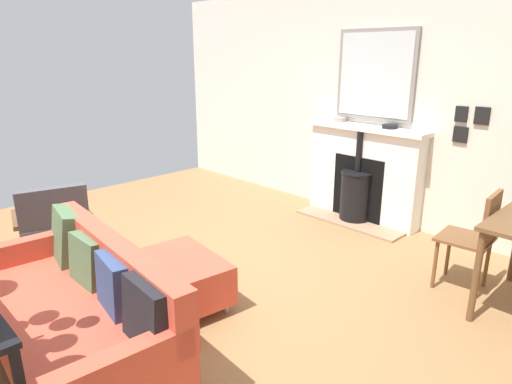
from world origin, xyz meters
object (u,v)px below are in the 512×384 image
object	(u,v)px
mantel_bowl_far	(390,126)
armchair_accent	(53,218)
ottoman	(179,278)
dining_chair_near_fireplace	(477,233)
fireplace	(362,178)
mantel_bowl_near	(339,119)
sofa	(79,310)

from	to	relation	value
mantel_bowl_far	armchair_accent	world-z (taller)	mantel_bowl_far
ottoman	dining_chair_near_fireplace	bearing A→B (deg)	141.31
fireplace	mantel_bowl_far	size ratio (longest dim) A/B	8.74
fireplace	mantel_bowl_near	xyz separation A→B (m)	(-0.03, -0.38, 0.65)
mantel_bowl_near	mantel_bowl_far	bearing A→B (deg)	90.00
mantel_bowl_near	mantel_bowl_far	distance (m)	0.67
mantel_bowl_far	armchair_accent	xyz separation A→B (m)	(3.07, -1.71, -0.72)
mantel_bowl_near	ottoman	world-z (taller)	mantel_bowl_near
mantel_bowl_near	dining_chair_near_fireplace	xyz separation A→B (m)	(0.83, 1.98, -0.64)
fireplace	dining_chair_near_fireplace	bearing A→B (deg)	63.52
ottoman	dining_chair_near_fireplace	world-z (taller)	dining_chair_near_fireplace
mantel_bowl_far	dining_chair_near_fireplace	size ratio (longest dim) A/B	0.19
fireplace	sofa	bearing A→B (deg)	2.85
mantel_bowl_far	sofa	world-z (taller)	mantel_bowl_far
fireplace	armchair_accent	size ratio (longest dim) A/B	1.86
sofa	dining_chair_near_fireplace	distance (m)	3.05
fireplace	dining_chair_near_fireplace	size ratio (longest dim) A/B	1.69
fireplace	mantel_bowl_far	world-z (taller)	mantel_bowl_far
mantel_bowl_far	sofa	distance (m)	3.61
mantel_bowl_near	armchair_accent	world-z (taller)	mantel_bowl_near
mantel_bowl_far	ottoman	distance (m)	2.86
armchair_accent	dining_chair_near_fireplace	world-z (taller)	dining_chair_near_fireplace
sofa	ottoman	bearing A→B (deg)	-174.81
fireplace	ottoman	bearing A→B (deg)	2.13
ottoman	dining_chair_near_fireplace	size ratio (longest dim) A/B	0.95
ottoman	fireplace	bearing A→B (deg)	-177.87
mantel_bowl_near	ottoman	size ratio (longest dim) A/B	0.18
dining_chair_near_fireplace	armchair_accent	bearing A→B (deg)	-53.46
mantel_bowl_near	ottoman	xyz separation A→B (m)	(2.70, 0.48, -0.91)
mantel_bowl_near	sofa	size ratio (longest dim) A/B	0.08
mantel_bowl_far	dining_chair_near_fireplace	xyz separation A→B (m)	(0.83, 1.32, -0.63)
sofa	armchair_accent	distance (m)	1.66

